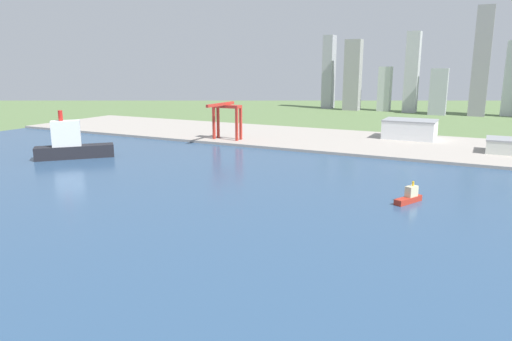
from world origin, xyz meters
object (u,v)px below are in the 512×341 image
object	(u,v)px
warehouse_main	(410,129)
tugboat_small	(409,197)
port_crane_red	(226,112)
cargo_ship	(72,145)

from	to	relation	value
warehouse_main	tugboat_small	bearing A→B (deg)	-80.97
tugboat_small	warehouse_main	world-z (taller)	warehouse_main
tugboat_small	port_crane_red	size ratio (longest dim) A/B	0.41
cargo_ship	port_crane_red	size ratio (longest dim) A/B	1.11
cargo_ship	tugboat_small	bearing A→B (deg)	-1.52
port_crane_red	cargo_ship	bearing A→B (deg)	-118.61
tugboat_small	warehouse_main	xyz separation A→B (m)	(-35.38, 222.64, 8.48)
tugboat_small	port_crane_red	world-z (taller)	port_crane_red
port_crane_red	warehouse_main	bearing A→B (deg)	29.23
port_crane_red	tugboat_small	bearing A→B (deg)	-34.63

